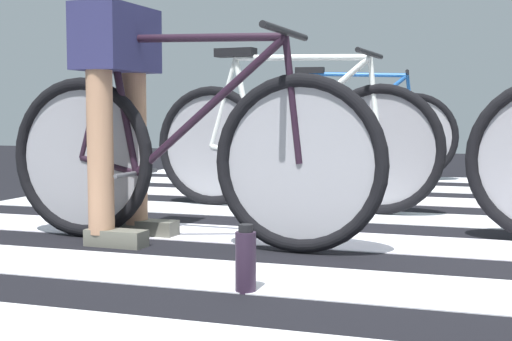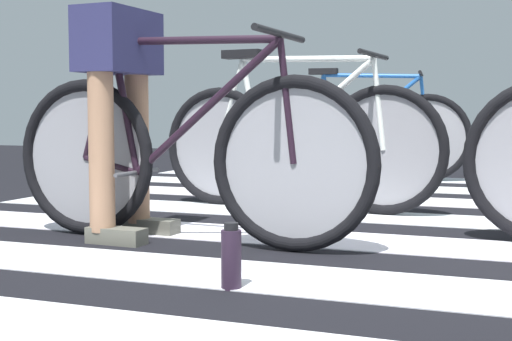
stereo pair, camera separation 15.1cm
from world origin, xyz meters
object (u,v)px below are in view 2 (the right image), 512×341
(water_bottle, at_px, (231,258))
(cyclist_1_of_4, at_px, (120,91))
(bicycle_3_of_4, at_px, (296,143))
(bicycle_4_of_4, at_px, (364,134))
(bicycle_1_of_4, at_px, (182,154))

(water_bottle, bearing_deg, cyclist_1_of_4, 139.91)
(cyclist_1_of_4, bearing_deg, water_bottle, -37.28)
(bicycle_3_of_4, bearing_deg, water_bottle, -74.13)
(cyclist_1_of_4, xyz_separation_m, bicycle_4_of_4, (0.44, 3.11, -0.27))
(bicycle_3_of_4, xyz_separation_m, bicycle_4_of_4, (-0.02, 1.95, 0.00))
(bicycle_1_of_4, distance_m, bicycle_3_of_4, 1.18)
(bicycle_1_of_4, bearing_deg, water_bottle, -50.08)
(bicycle_4_of_4, bearing_deg, cyclist_1_of_4, -103.93)
(cyclist_1_of_4, relative_size, bicycle_3_of_4, 0.59)
(bicycle_3_of_4, distance_m, water_bottle, 1.91)
(bicycle_3_of_4, relative_size, water_bottle, 8.10)
(bicycle_1_of_4, xyz_separation_m, cyclist_1_of_4, (-0.31, 0.02, 0.27))
(bicycle_1_of_4, height_order, bicycle_3_of_4, same)
(bicycle_3_of_4, bearing_deg, bicycle_1_of_4, -92.45)
(cyclist_1_of_4, distance_m, bicycle_4_of_4, 3.15)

